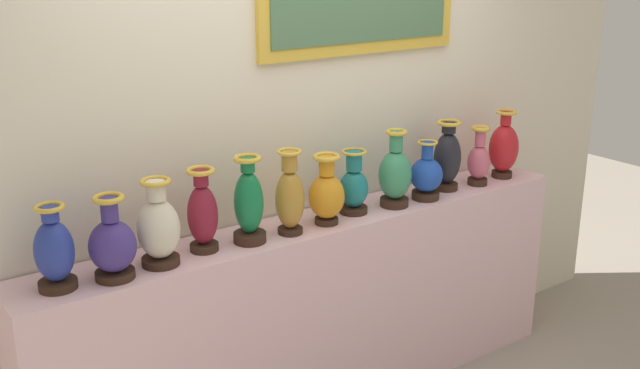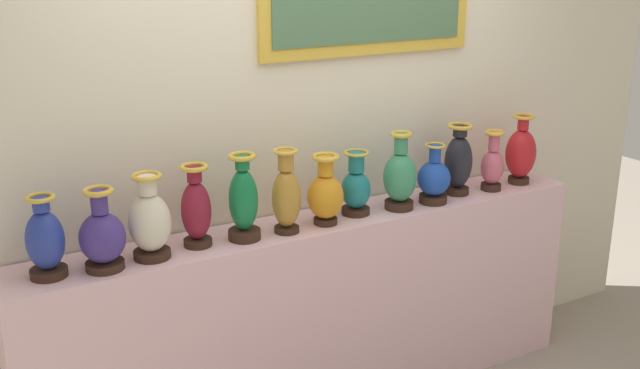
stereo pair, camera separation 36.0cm
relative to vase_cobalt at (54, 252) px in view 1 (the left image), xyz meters
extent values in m
cube|color=beige|center=(1.28, 0.02, -0.67)|extent=(2.99, 0.35, 1.03)
cube|color=beige|center=(1.28, 0.26, 0.29)|extent=(4.81, 0.10, 2.95)
cylinder|color=#382319|center=(0.00, 0.00, -0.14)|extent=(0.15, 0.15, 0.03)
ellipsoid|color=#263899|center=(0.00, 0.00, 0.00)|extent=(0.15, 0.15, 0.25)
cylinder|color=#263899|center=(0.00, 0.00, 0.15)|extent=(0.07, 0.07, 0.06)
torus|color=gold|center=(0.00, 0.00, 0.18)|extent=(0.12, 0.12, 0.02)
cylinder|color=#382319|center=(0.22, -0.04, -0.14)|extent=(0.16, 0.16, 0.03)
ellipsoid|color=#3F2D7F|center=(0.22, -0.04, -0.02)|extent=(0.19, 0.19, 0.21)
cylinder|color=#3F2D7F|center=(0.22, -0.04, 0.14)|extent=(0.07, 0.07, 0.10)
torus|color=gold|center=(0.22, -0.04, 0.19)|extent=(0.13, 0.13, 0.02)
cylinder|color=#382319|center=(0.42, -0.02, -0.14)|extent=(0.16, 0.16, 0.03)
ellipsoid|color=beige|center=(0.42, -0.02, 0.01)|extent=(0.18, 0.18, 0.25)
cylinder|color=beige|center=(0.42, -0.02, 0.17)|extent=(0.08, 0.08, 0.08)
torus|color=gold|center=(0.42, -0.02, 0.21)|extent=(0.13, 0.13, 0.02)
cylinder|color=#382319|center=(0.64, 0.01, -0.14)|extent=(0.13, 0.13, 0.03)
ellipsoid|color=maroon|center=(0.64, 0.01, 0.01)|extent=(0.13, 0.13, 0.27)
cylinder|color=maroon|center=(0.64, 0.01, 0.18)|extent=(0.07, 0.07, 0.07)
torus|color=gold|center=(0.64, 0.01, 0.21)|extent=(0.13, 0.13, 0.02)
cylinder|color=#382319|center=(0.86, -0.02, -0.13)|extent=(0.15, 0.15, 0.04)
ellipsoid|color=#14723D|center=(0.86, -0.02, 0.03)|extent=(0.13, 0.13, 0.29)
cylinder|color=#14723D|center=(0.86, -0.02, 0.21)|extent=(0.06, 0.06, 0.06)
torus|color=gold|center=(0.86, -0.02, 0.24)|extent=(0.13, 0.13, 0.02)
cylinder|color=#382319|center=(1.06, -0.03, -0.14)|extent=(0.12, 0.12, 0.03)
ellipsoid|color=#B27F2D|center=(1.06, -0.03, 0.01)|extent=(0.14, 0.14, 0.28)
cylinder|color=#B27F2D|center=(1.06, -0.03, 0.19)|extent=(0.07, 0.07, 0.09)
torus|color=gold|center=(1.06, -0.03, 0.24)|extent=(0.11, 0.11, 0.02)
cylinder|color=#382319|center=(1.28, -0.03, -0.14)|extent=(0.11, 0.11, 0.03)
ellipsoid|color=orange|center=(1.28, -0.03, -0.02)|extent=(0.17, 0.17, 0.21)
cylinder|color=orange|center=(1.28, -0.03, 0.13)|extent=(0.08, 0.08, 0.09)
torus|color=gold|center=(1.28, -0.03, 0.18)|extent=(0.13, 0.13, 0.02)
cylinder|color=#382319|center=(1.48, 0.01, -0.14)|extent=(0.14, 0.14, 0.03)
ellipsoid|color=#19727A|center=(1.48, 0.01, -0.03)|extent=(0.15, 0.15, 0.19)
cylinder|color=#19727A|center=(1.48, 0.01, 0.11)|extent=(0.08, 0.08, 0.10)
torus|color=gold|center=(1.48, 0.01, 0.16)|extent=(0.12, 0.12, 0.01)
cylinder|color=#382319|center=(1.71, -0.03, -0.13)|extent=(0.15, 0.15, 0.04)
ellipsoid|color=#388C60|center=(1.71, -0.03, 0.01)|extent=(0.17, 0.17, 0.25)
cylinder|color=#388C60|center=(1.71, -0.03, 0.19)|extent=(0.07, 0.07, 0.10)
torus|color=gold|center=(1.71, -0.03, 0.23)|extent=(0.11, 0.11, 0.02)
cylinder|color=#382319|center=(1.92, -0.04, -0.13)|extent=(0.15, 0.15, 0.04)
ellipsoid|color=#1E47B2|center=(1.92, -0.04, -0.02)|extent=(0.17, 0.17, 0.18)
cylinder|color=#1E47B2|center=(1.92, -0.04, 0.11)|extent=(0.06, 0.06, 0.09)
torus|color=gold|center=(1.92, -0.04, 0.15)|extent=(0.11, 0.11, 0.01)
cylinder|color=#382319|center=(2.12, 0.01, -0.14)|extent=(0.13, 0.13, 0.04)
ellipsoid|color=black|center=(2.12, 0.01, 0.02)|extent=(0.15, 0.15, 0.28)
cylinder|color=black|center=(2.12, 0.01, 0.19)|extent=(0.08, 0.08, 0.05)
torus|color=gold|center=(2.12, 0.01, 0.22)|extent=(0.13, 0.13, 0.02)
cylinder|color=#382319|center=(2.33, -0.03, -0.14)|extent=(0.11, 0.11, 0.04)
ellipsoid|color=#CC5972|center=(2.33, -0.03, -0.03)|extent=(0.12, 0.12, 0.19)
cylinder|color=#CC5972|center=(2.33, -0.03, 0.12)|extent=(0.06, 0.06, 0.10)
torus|color=gold|center=(2.33, -0.03, 0.17)|extent=(0.10, 0.10, 0.02)
cylinder|color=#382319|center=(2.55, -0.01, -0.14)|extent=(0.12, 0.12, 0.04)
ellipsoid|color=red|center=(2.55, -0.01, 0.02)|extent=(0.17, 0.17, 0.27)
cylinder|color=red|center=(2.55, -0.01, 0.19)|extent=(0.06, 0.06, 0.07)
torus|color=gold|center=(2.55, -0.01, 0.23)|extent=(0.12, 0.12, 0.02)
camera|label=1|loc=(-0.72, -2.77, 1.13)|focal=42.15mm
camera|label=2|loc=(-0.42, -2.96, 1.13)|focal=42.15mm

